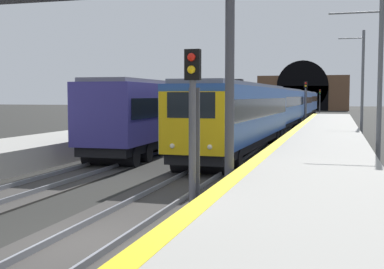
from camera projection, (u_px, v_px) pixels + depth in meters
The scene contains 13 objects.
ground_plane at pixel (86, 246), 11.16m from camera, with size 320.00×320.00×0.00m, color black.
platform_right at pixel (295, 238), 9.90m from camera, with size 112.00×4.37×1.04m, color #9E9B93.
platform_right_edge_strip at pixel (198, 206), 10.39m from camera, with size 112.00×0.50×0.01m, color yellow.
track_main_line at pixel (86, 244), 11.15m from camera, with size 160.00×3.15×0.21m.
train_main_approaching at pixel (289, 105), 56.27m from camera, with size 77.11×3.19×3.95m.
train_adjacent_platform at pixel (209, 107), 42.48m from camera, with size 42.20×3.30×4.99m.
railway_signal_near at pixel (193, 122), 12.58m from camera, with size 0.39×0.38×4.41m.
railway_signal_mid at pixel (305, 100), 56.02m from camera, with size 0.39×0.38×4.87m.
railway_signal_far at pixel (320, 98), 100.20m from camera, with size 0.39×0.38×4.59m.
overhead_signal_gantry at pixel (89, 25), 16.46m from camera, with size 0.70×9.50×7.27m.
tunnel_portal at pixel (303, 93), 116.11m from camera, with size 2.90×20.36×11.40m.
catenary_mast_near at pixel (379, 81), 23.33m from camera, with size 0.22×2.44×7.67m.
catenary_mast_far at pixel (362, 83), 40.05m from camera, with size 0.22×2.02×8.38m.
Camera 1 is at (-9.89, -5.22, 3.27)m, focal length 47.89 mm.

